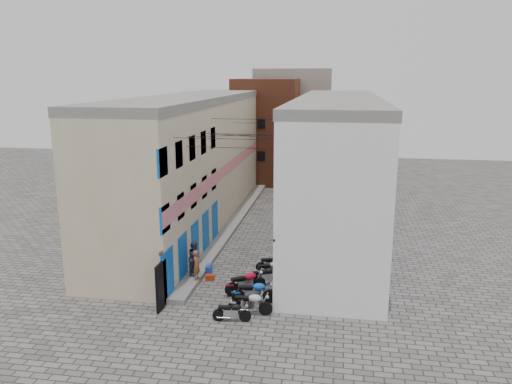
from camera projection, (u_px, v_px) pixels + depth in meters
The scene contains 21 objects.
ground at pixel (218, 308), 22.70m from camera, with size 90.00×90.00×0.00m, color #54514F.
plinth at pixel (234, 222), 35.48m from camera, with size 0.90×26.00×0.25m, color slate.
building_left at pixel (192, 161), 34.91m from camera, with size 5.10×27.00×9.00m.
building_right at pixel (336, 165), 33.32m from camera, with size 5.94×26.00×9.00m.
building_far_brick_left at pixel (266, 131), 48.75m from camera, with size 6.00×6.00×10.00m, color brown.
building_far_brick_right at pixel (318, 140), 50.08m from camera, with size 5.00×6.00×8.00m, color brown.
building_far_concrete at pixel (293, 121), 54.07m from camera, with size 8.00×5.00×11.00m, color slate.
far_shopfront at pixel (283, 175), 46.61m from camera, with size 2.00×0.30×2.40m, color black.
overhead_wires at pixel (248, 133), 28.40m from camera, with size 5.80×13.02×1.32m.
motorcycle_a at pixel (232, 311), 21.41m from camera, with size 0.53×1.69×0.98m, color black, non-canonical shape.
motorcycle_b at pixel (250, 302), 22.03m from camera, with size 0.63×1.99×1.15m, color silver, non-canonical shape.
motorcycle_c at pixel (254, 291), 23.06m from camera, with size 0.67×2.11×1.22m, color blue, non-canonical shape.
motorcycle_d at pixel (246, 281), 24.13m from camera, with size 0.68×2.16×1.25m, color maroon, non-canonical shape.
motorcycle_e at pixel (266, 275), 25.08m from camera, with size 0.60×1.91×1.10m, color black, non-canonical shape.
motorcycle_f at pixel (271, 269), 25.86m from camera, with size 0.62×1.96×1.13m, color #BBBBC1, non-canonical shape.
motorcycle_g at pixel (273, 262), 26.76m from camera, with size 0.59×1.88×1.09m, color black, non-canonical shape.
person_a at pixel (197, 265), 25.11m from camera, with size 0.57×0.37×1.55m, color #935635.
person_b at pixel (195, 258), 25.77m from camera, with size 0.87×0.68×1.79m, color #313249.
water_jug_near at pixel (208, 271), 26.37m from camera, with size 0.32×0.32×0.50m, color #2240AE.
water_jug_far at pixel (210, 268), 26.73m from camera, with size 0.31×0.31×0.49m, color blue.
red_crate at pixel (210, 277), 25.81m from camera, with size 0.45×0.34×0.28m, color #9F2E0B.
Camera 1 is at (5.20, -20.30, 10.36)m, focal length 35.00 mm.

